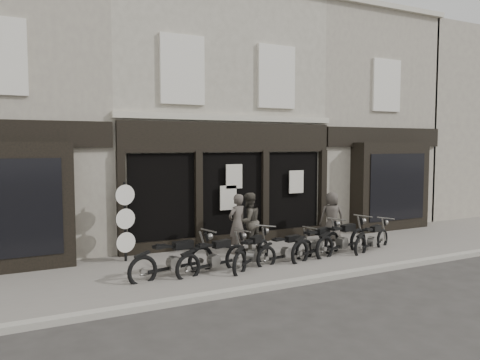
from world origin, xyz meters
name	(u,v)px	position (x,y,z in m)	size (l,w,h in m)	color
ground_plane	(282,270)	(0.00, 0.00, 0.00)	(90.00, 90.00, 0.00)	#2D2B28
pavement	(265,260)	(0.00, 0.90, 0.06)	(30.00, 4.20, 0.12)	slate
kerb	(311,280)	(0.00, -1.25, 0.07)	(30.00, 0.25, 0.13)	gray
central_building	(196,121)	(0.00, 5.95, 4.08)	(7.30, 6.22, 8.34)	#B4AD9A
neighbour_left	(0,118)	(-6.35, 5.90, 4.04)	(5.60, 6.73, 8.34)	#A09A87
neighbour_right	(335,125)	(6.35, 5.90, 4.04)	(5.60, 6.73, 8.34)	#A09A87
filler_right	(462,127)	(14.50, 6.00, 4.10)	(11.00, 6.00, 8.20)	#A09A87
motorcycle_0	(174,262)	(-2.81, 0.35, 0.44)	(2.30, 0.81, 1.11)	black
motorcycle_1	(214,260)	(-1.82, 0.25, 0.42)	(2.15, 0.85, 1.05)	black
motorcycle_2	(252,255)	(-0.74, 0.28, 0.41)	(1.84, 1.54, 1.04)	black
motorcycle_3	(287,252)	(0.30, 0.27, 0.38)	(1.99, 0.64, 0.96)	black
motorcycle_4	(317,246)	(1.34, 0.32, 0.43)	(2.19, 1.06, 1.09)	black
motorcycle_5	(342,242)	(2.26, 0.36, 0.44)	(2.29, 0.92, 1.12)	black
motorcycle_6	(372,241)	(3.31, 0.29, 0.39)	(1.96, 1.00, 0.99)	black
man_left	(237,224)	(-0.44, 1.72, 0.97)	(0.62, 0.41, 1.71)	#48413B
man_centre	(249,221)	(0.06, 1.95, 0.97)	(0.83, 0.64, 1.70)	#413C34
man_right	(332,216)	(3.08, 1.90, 0.91)	(0.77, 0.50, 1.58)	#423C37
advert_sign_post	(125,225)	(-3.50, 2.26, 1.09)	(0.54, 0.35, 2.25)	black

